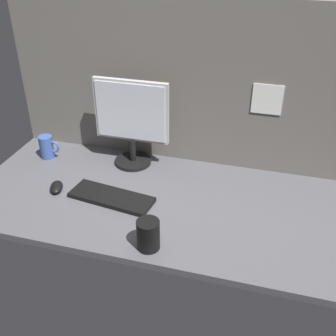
{
  "coord_description": "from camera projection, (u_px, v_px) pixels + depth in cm",
  "views": [
    {
      "loc": [
        37.1,
        -140.89,
        105.41
      ],
      "look_at": [
        -10.98,
        0.0,
        14.0
      ],
      "focal_mm": 44.05,
      "sensor_mm": 36.0,
      "label": 1
    }
  ],
  "objects": [
    {
      "name": "ground_plane",
      "position": [
        173.0,
        202.0,
        1.8
      ],
      "size": [
        180.0,
        80.0,
        3.0
      ],
      "primitive_type": "cube",
      "color": "#515156"
    },
    {
      "name": "cubicle_wall_back",
      "position": [
        195.0,
        85.0,
        1.9
      ],
      "size": [
        180.0,
        5.5,
        77.9
      ],
      "color": "slate",
      "rests_on": "ground_plane"
    },
    {
      "name": "monitor",
      "position": [
        131.0,
        120.0,
        1.94
      ],
      "size": [
        36.05,
        18.0,
        42.6
      ],
      "color": "black",
      "rests_on": "ground_plane"
    },
    {
      "name": "keyboard",
      "position": [
        112.0,
        197.0,
        1.79
      ],
      "size": [
        38.41,
        17.87,
        2.0
      ],
      "primitive_type": "cube",
      "rotation": [
        0.0,
        0.0,
        -0.14
      ],
      "color": "black",
      "rests_on": "ground_plane"
    },
    {
      "name": "mouse",
      "position": [
        56.0,
        187.0,
        1.84
      ],
      "size": [
        8.79,
        11.0,
        3.4
      ],
      "primitive_type": "ellipsoid",
      "rotation": [
        0.0,
        0.0,
        0.38
      ],
      "color": "black",
      "rests_on": "ground_plane"
    },
    {
      "name": "mug_black_travel",
      "position": [
        148.0,
        235.0,
        1.5
      ],
      "size": [
        8.63,
        8.63,
        11.99
      ],
      "color": "black",
      "rests_on": "ground_plane"
    },
    {
      "name": "mug_ceramic_blue",
      "position": [
        47.0,
        147.0,
        2.08
      ],
      "size": [
        10.69,
        6.81,
        11.73
      ],
      "color": "#38569E",
      "rests_on": "ground_plane"
    }
  ]
}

